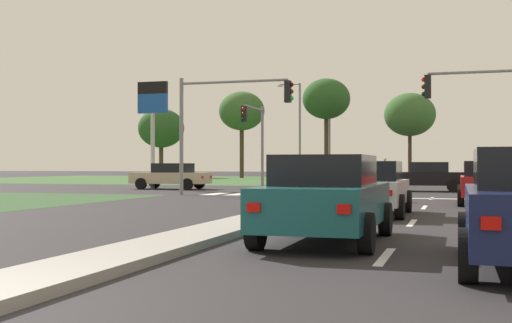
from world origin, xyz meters
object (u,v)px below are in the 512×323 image
traffic_signal_near_left (223,112)px  fuel_price_totem (153,110)px  treeline_third (326,99)px  traffic_signal_near_right (494,107)px  car_beige_fourth (171,176)px  car_red_seventh (488,182)px  treeline_near (161,128)px  car_black_second (427,176)px  traffic_signal_far_left (255,130)px  street_lamp_third (298,126)px  car_silver_third (370,188)px  pedestrian_at_median (385,168)px  treeline_second (242,111)px  car_grey_sixth (368,172)px  treeline_fourth (410,115)px  car_teal_near (326,198)px  street_lamp_fourth (330,125)px

traffic_signal_near_left → fuel_price_totem: bearing=135.2°
treeline_third → traffic_signal_near_right: bearing=-70.1°
car_beige_fourth → car_red_seventh: car_red_seventh is taller
car_beige_fourth → treeline_near: treeline_near is taller
car_black_second → traffic_signal_far_left: size_ratio=0.82×
traffic_signal_near_right → car_black_second: bearing=111.2°
street_lamp_third → treeline_near: street_lamp_third is taller
street_lamp_third → car_black_second: bearing=-60.5°
car_silver_third → pedestrian_at_median: 26.96m
traffic_signal_near_right → traffic_signal_near_left: traffic_signal_near_right is taller
car_silver_third → treeline_second: bearing=111.8°
traffic_signal_near_left → treeline_second: (-11.95, 39.31, 3.35)m
car_black_second → traffic_signal_near_left: (-8.58, -7.50, 2.96)m
pedestrian_at_median → car_grey_sixth: bearing=172.9°
traffic_signal_near_right → treeline_fourth: bearing=98.9°
treeline_near → car_teal_near: bearing=-62.4°
traffic_signal_near_left → treeline_fourth: size_ratio=0.65×
car_silver_third → traffic_signal_far_left: traffic_signal_far_left is taller
street_lamp_fourth → street_lamp_third: bearing=-91.2°
car_grey_sixth → fuel_price_totem: 20.99m
car_teal_near → street_lamp_third: size_ratio=0.52×
car_grey_sixth → treeline_second: 22.06m
car_black_second → traffic_signal_far_left: traffic_signal_far_left is taller
traffic_signal_near_right → treeline_second: size_ratio=0.58×
car_teal_near → car_beige_fourth: 26.80m
car_black_second → car_grey_sixth: size_ratio=0.99×
treeline_second → car_red_seventh: bearing=-62.0°
pedestrian_at_median → fuel_price_totem: (-12.08, -10.23, 3.32)m
street_lamp_fourth → fuel_price_totem: bearing=-95.8°
car_grey_sixth → street_lamp_third: size_ratio=0.50×
traffic_signal_far_left → street_lamp_third: size_ratio=0.61×
car_red_seventh → treeline_second: size_ratio=0.49×
car_silver_third → street_lamp_third: (-11.11, 38.53, 4.02)m
traffic_signal_near_right → traffic_signal_near_left: bearing=180.0°
car_silver_third → street_lamp_fourth: (-10.83, 52.51, 4.89)m
treeline_fourth → treeline_second: bearing=172.8°
car_grey_sixth → pedestrian_at_median: size_ratio=2.50×
pedestrian_at_median → car_silver_third: bearing=-17.2°
car_black_second → pedestrian_at_median: bearing=18.6°
street_lamp_fourth → treeline_second: (-8.96, -3.15, 1.45)m
car_grey_sixth → fuel_price_totem: fuel_price_totem is taller
car_red_seventh → car_grey_sixth: bearing=105.2°
traffic_signal_near_left → treeline_near: bearing=118.5°
car_grey_sixth → treeline_third: (-6.25, 15.22, 7.36)m
traffic_signal_near_right → treeline_second: treeline_second is taller
street_lamp_fourth → treeline_near: 18.48m
car_red_seventh → car_black_second: bearing=102.3°
car_red_seventh → treeline_fourth: bearing=97.5°
car_black_second → car_red_seventh: size_ratio=0.93×
pedestrian_at_median → treeline_fourth: 20.90m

